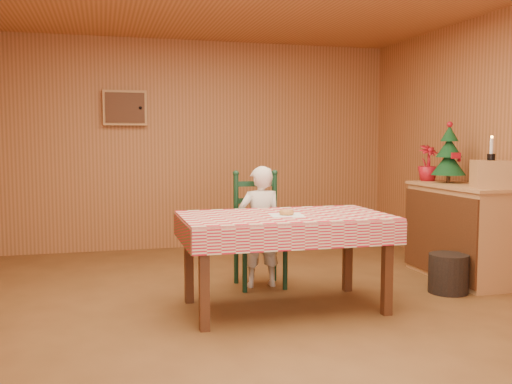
# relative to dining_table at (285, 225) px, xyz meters

# --- Properties ---
(ground) EXTENTS (6.00, 6.00, 0.00)m
(ground) POSITION_rel_dining_table_xyz_m (-0.22, -0.14, -0.69)
(ground) COLOR brown
(ground) RESTS_ON ground
(cabin_walls) EXTENTS (5.10, 6.05, 2.65)m
(cabin_walls) POSITION_rel_dining_table_xyz_m (-0.22, 0.40, 1.14)
(cabin_walls) COLOR #AA6A3D
(cabin_walls) RESTS_ON ground
(dining_table) EXTENTS (1.66, 0.96, 0.77)m
(dining_table) POSITION_rel_dining_table_xyz_m (0.00, 0.00, 0.00)
(dining_table) COLOR #502915
(dining_table) RESTS_ON ground
(ladder_chair) EXTENTS (0.44, 0.40, 1.08)m
(ladder_chair) POSITION_rel_dining_table_xyz_m (0.00, 0.79, -0.18)
(ladder_chair) COLOR black
(ladder_chair) RESTS_ON ground
(seated_child) EXTENTS (0.41, 0.27, 1.12)m
(seated_child) POSITION_rel_dining_table_xyz_m (0.00, 0.73, -0.13)
(seated_child) COLOR white
(seated_child) RESTS_ON ground
(napkin) EXTENTS (0.29, 0.29, 0.00)m
(napkin) POSITION_rel_dining_table_xyz_m (0.00, -0.05, 0.08)
(napkin) COLOR white
(napkin) RESTS_ON dining_table
(donut) EXTENTS (0.14, 0.14, 0.04)m
(donut) POSITION_rel_dining_table_xyz_m (0.00, -0.05, 0.11)
(donut) COLOR #C78847
(donut) RESTS_ON napkin
(shelf_unit) EXTENTS (0.54, 1.24, 0.93)m
(shelf_unit) POSITION_rel_dining_table_xyz_m (1.98, 0.51, -0.22)
(shelf_unit) COLOR tan
(shelf_unit) RESTS_ON ground
(crate) EXTENTS (0.39, 0.39, 0.25)m
(crate) POSITION_rel_dining_table_xyz_m (1.99, 0.11, 0.37)
(crate) COLOR tan
(crate) RESTS_ON shelf_unit
(christmas_tree) EXTENTS (0.34, 0.34, 0.62)m
(christmas_tree) POSITION_rel_dining_table_xyz_m (1.99, 0.76, 0.52)
(christmas_tree) COLOR #502915
(christmas_tree) RESTS_ON shelf_unit
(flower_arrangement) EXTENTS (0.24, 0.24, 0.38)m
(flower_arrangement) POSITION_rel_dining_table_xyz_m (1.94, 1.06, 0.43)
(flower_arrangement) COLOR #A90F1C
(flower_arrangement) RESTS_ON shelf_unit
(candle_set) EXTENTS (0.07, 0.07, 0.22)m
(candle_set) POSITION_rel_dining_table_xyz_m (1.99, 0.11, 0.56)
(candle_set) COLOR black
(candle_set) RESTS_ON crate
(storage_bin) EXTENTS (0.45, 0.45, 0.35)m
(storage_bin) POSITION_rel_dining_table_xyz_m (1.57, 0.07, -0.51)
(storage_bin) COLOR black
(storage_bin) RESTS_ON ground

